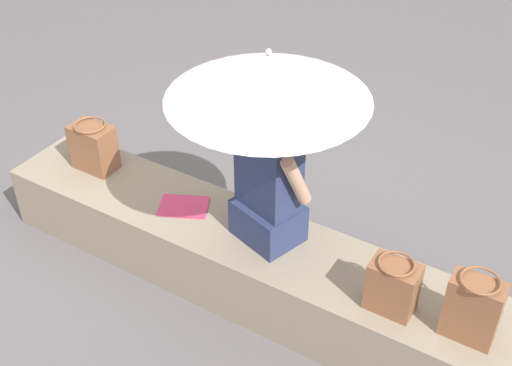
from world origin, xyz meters
TOP-DOWN VIEW (x-y plane):
  - ground_plane at (0.00, 0.00)m, footprint 14.00×14.00m
  - stone_bench at (0.00, 0.00)m, footprint 3.12×0.56m
  - person_seated at (0.13, 0.05)m, footprint 0.51×0.37m
  - parasol at (0.15, -0.02)m, footprint 0.97×0.97m
  - handbag_black at (0.90, -0.10)m, footprint 0.23×0.17m
  - tote_bag_canvas at (1.27, -0.07)m, footprint 0.24×0.18m
  - shoulder_bag_spare at (-1.13, 0.05)m, footprint 0.26×0.20m
  - magazine at (-0.42, 0.01)m, footprint 0.34×0.30m

SIDE VIEW (x-z plane):
  - ground_plane at x=0.00m, z-range 0.00..0.00m
  - stone_bench at x=0.00m, z-range 0.00..0.41m
  - magazine at x=-0.42m, z-range 0.41..0.42m
  - handbag_black at x=0.90m, z-range 0.40..0.70m
  - shoulder_bag_spare at x=-1.13m, z-range 0.40..0.72m
  - tote_bag_canvas at x=1.27m, z-range 0.41..0.76m
  - person_seated at x=0.13m, z-range 0.35..1.25m
  - parasol at x=0.15m, z-range 0.84..1.99m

